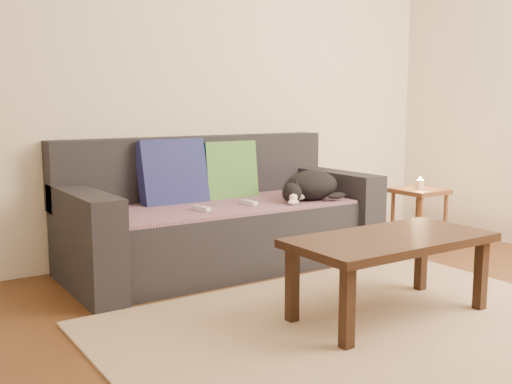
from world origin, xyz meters
TOP-DOWN VIEW (x-y plane):
  - ground at (0.00, 0.00)m, footprint 4.50×4.50m
  - back_wall at (0.00, 2.00)m, footprint 4.50×0.04m
  - sofa at (0.00, 1.57)m, footprint 2.10×0.94m
  - throw_blanket at (0.00, 1.48)m, footprint 1.66×0.74m
  - cushion_navy at (-0.26, 1.74)m, footprint 0.46×0.21m
  - cushion_green at (0.18, 1.74)m, footprint 0.41×0.15m
  - cat at (0.56, 1.30)m, footprint 0.52×0.41m
  - wii_remote_a at (-0.26, 1.34)m, footprint 0.05×0.15m
  - wii_remote_b at (0.10, 1.36)m, footprint 0.04×0.15m
  - side_table at (1.61, 1.25)m, footprint 0.35×0.35m
  - candle at (1.61, 1.25)m, footprint 0.06×0.06m
  - rug at (0.00, 0.15)m, footprint 2.50×1.80m
  - coffee_table at (0.23, 0.22)m, footprint 1.07×0.54m

SIDE VIEW (x-z plane):
  - ground at x=0.00m, z-range 0.00..0.00m
  - rug at x=0.00m, z-range 0.00..0.01m
  - sofa at x=0.00m, z-range -0.13..0.74m
  - side_table at x=1.61m, z-range 0.14..0.59m
  - coffee_table at x=0.23m, z-range 0.16..0.59m
  - throw_blanket at x=0.00m, z-range 0.42..0.44m
  - wii_remote_a at x=-0.26m, z-range 0.44..0.47m
  - wii_remote_b at x=0.10m, z-range 0.44..0.47m
  - candle at x=1.61m, z-range 0.43..0.53m
  - cat at x=0.56m, z-range 0.44..0.64m
  - cushion_navy at x=-0.26m, z-range 0.39..0.87m
  - cushion_green at x=0.18m, z-range 0.42..0.84m
  - back_wall at x=0.00m, z-range 0.00..2.60m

